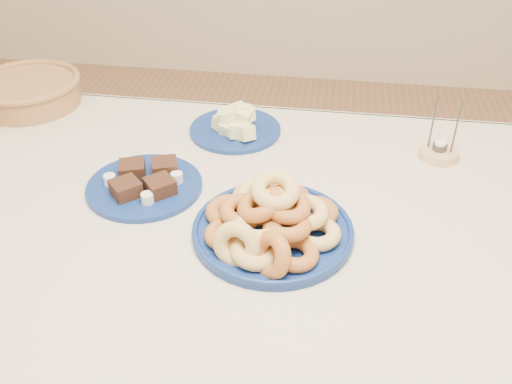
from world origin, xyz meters
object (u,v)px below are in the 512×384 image
Objects in this scene: melon_plate at (236,126)px; brownie_plate at (145,183)px; dining_table at (259,250)px; donut_platter at (272,222)px; wicker_basket at (28,90)px; candle_holder at (439,152)px.

melon_plate is 0.79× the size of brownie_plate.
dining_table is 0.17m from donut_platter.
dining_table is 0.32m from brownie_plate.
dining_table is 0.93m from wicker_basket.
dining_table is 4.16× the size of wicker_basket.
melon_plate reaches higher than wicker_basket.
brownie_plate is 0.91× the size of wicker_basket.
brownie_plate is at bearing 157.53° from donut_platter.
brownie_plate is (-0.17, -0.31, -0.01)m from melon_plate.
donut_platter is 0.36m from brownie_plate.
brownie_plate is at bearing -38.33° from wicker_basket.
melon_plate is 0.72× the size of wicker_basket.
donut_platter is at bearing -134.85° from candle_holder.
melon_plate is (-0.16, 0.44, -0.02)m from donut_platter.
dining_table is at bearing -71.53° from melon_plate.
brownie_plate is at bearing -119.07° from melon_plate.
brownie_plate is at bearing -160.23° from candle_holder.
donut_platter is at bearing -69.96° from melon_plate.
donut_platter reaches higher than brownie_plate.
donut_platter is at bearing -62.64° from dining_table.
donut_platter is (0.04, -0.07, 0.15)m from dining_table.
melon_plate is at bearing -7.57° from wicker_basket.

